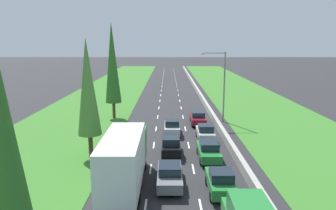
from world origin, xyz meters
TOP-DOWN VIEW (x-y plane):
  - ground_plane at (0.00, 60.00)m, footprint 300.00×300.00m
  - grass_verge_left at (-12.65, 60.00)m, footprint 14.00×140.00m
  - grass_verge_right at (14.35, 60.00)m, footprint 14.00×140.00m
  - median_barrier at (5.70, 60.00)m, footprint 0.44×120.00m
  - lane_markings at (0.00, 60.00)m, footprint 3.64×116.00m
  - grey_sedan_centre_lane at (-0.20, 18.07)m, footprint 1.82×4.50m
  - green_hatchback_right_lane at (3.28, 16.88)m, footprint 1.74×3.90m
  - green_sedan_right_lane at (3.27, 23.21)m, footprint 1.82×4.50m
  - silver_hatchback_right_lane at (3.62, 28.67)m, footprint 1.74×3.90m
  - white_box_truck_left_lane at (-3.32, 17.36)m, footprint 2.46×9.40m
  - black_hatchback_centre_lane_third at (-0.05, 24.35)m, footprint 1.74×3.90m
  - silver_hatchback_centre_lane at (0.13, 30.75)m, footprint 1.74×3.90m
  - maroon_sedan_right_lane at (3.45, 35.23)m, footprint 1.82×4.50m
  - poplar_tree_second at (-7.22, 23.54)m, footprint 2.07×2.07m
  - poplar_tree_third at (-7.67, 38.38)m, footprint 2.12×2.12m
  - street_light_mast at (6.51, 36.47)m, footprint 3.20×0.28m

SIDE VIEW (x-z plane):
  - ground_plane at x=0.00m, z-range 0.00..0.00m
  - lane_markings at x=0.00m, z-range 0.00..0.01m
  - grass_verge_left at x=-12.65m, z-range 0.00..0.04m
  - grass_verge_right at x=14.35m, z-range 0.00..0.04m
  - median_barrier at x=5.70m, z-range 0.00..0.85m
  - grey_sedan_centre_lane at x=-0.20m, z-range -0.01..1.63m
  - green_sedan_right_lane at x=3.27m, z-range -0.01..1.63m
  - maroon_sedan_right_lane at x=3.45m, z-range -0.01..1.63m
  - green_hatchback_right_lane at x=3.28m, z-range -0.02..1.70m
  - silver_hatchback_right_lane at x=3.62m, z-range -0.02..1.70m
  - black_hatchback_centre_lane_third at x=-0.05m, z-range -0.02..1.70m
  - silver_hatchback_centre_lane at x=0.13m, z-range -0.02..1.70m
  - white_box_truck_left_lane at x=-3.32m, z-range 0.09..4.27m
  - street_light_mast at x=6.51m, z-range 0.73..9.73m
  - poplar_tree_second at x=-7.22m, z-range 1.05..11.69m
  - poplar_tree_third at x=-7.67m, z-range 1.05..13.89m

